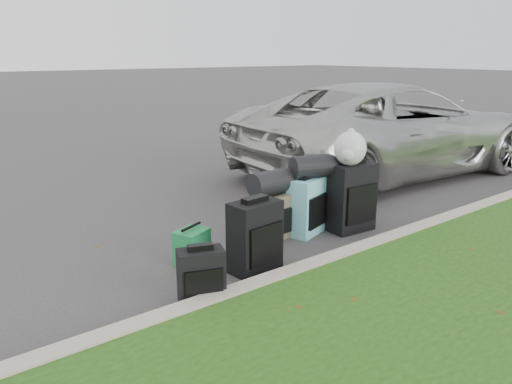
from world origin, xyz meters
TOP-DOWN VIEW (x-y plane):
  - ground at (0.00, 0.00)m, footprint 120.00×120.00m
  - curb at (0.00, -1.00)m, footprint 120.00×0.18m
  - suv at (3.76, 1.30)m, footprint 6.04×3.16m
  - suitcase_small_black at (-1.48, -0.80)m, footprint 0.45×0.34m
  - suitcase_large_black_left at (-0.70, -0.56)m, footprint 0.52×0.34m
  - suitcase_olive at (0.01, 0.01)m, footprint 0.41×0.28m
  - suitcase_teal at (0.44, -0.09)m, footprint 0.54×0.42m
  - suitcase_large_black_right at (0.96, -0.33)m, footprint 0.58×0.38m
  - tote_green at (-1.12, -0.03)m, footprint 0.40×0.37m
  - tote_navy at (-0.32, 0.06)m, footprint 0.30×0.26m
  - duffel_left at (0.01, 0.06)m, footprint 0.53×0.29m
  - duffel_right at (0.50, -0.09)m, footprint 0.53×0.39m
  - trash_bag at (0.88, -0.34)m, footprint 0.39×0.39m

SIDE VIEW (x-z plane):
  - ground at x=0.00m, z-range 0.00..0.00m
  - curb at x=0.00m, z-range 0.00..0.15m
  - tote_navy at x=-0.32m, z-range 0.00..0.28m
  - tote_green at x=-1.12m, z-range 0.00..0.37m
  - suitcase_small_black at x=-1.48m, z-range 0.00..0.50m
  - suitcase_olive at x=0.01m, z-range 0.00..0.53m
  - suitcase_teal at x=0.44m, z-range 0.00..0.69m
  - suitcase_large_black_left at x=-0.70m, z-range 0.00..0.72m
  - suitcase_large_black_right at x=0.96m, z-range 0.00..0.84m
  - duffel_left at x=0.01m, z-range 0.53..0.81m
  - suv at x=3.76m, z-range 0.00..1.62m
  - duffel_right at x=0.50m, z-range 0.69..0.96m
  - trash_bag at x=0.88m, z-range 0.84..1.23m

